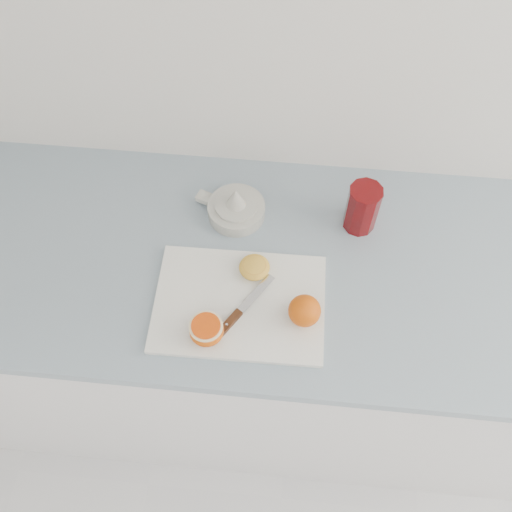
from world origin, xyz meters
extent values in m
cube|color=white|center=(0.00, 2.00, 1.35)|extent=(4.00, 0.04, 2.70)
cube|color=white|center=(-0.11, 1.70, 0.43)|extent=(2.53, 0.60, 0.86)
cube|color=#819AAA|center=(-0.11, 1.70, 0.88)|extent=(2.59, 0.64, 0.03)
cube|color=white|center=(-0.14, 1.58, 0.90)|extent=(0.38, 0.27, 0.01)
sphere|color=orange|center=(0.00, 1.55, 0.94)|extent=(0.07, 0.07, 0.07)
ellipsoid|color=orange|center=(-0.20, 1.49, 0.92)|extent=(0.07, 0.07, 0.04)
cylinder|color=#FFEFB1|center=(-0.20, 1.49, 0.94)|extent=(0.07, 0.07, 0.00)
cylinder|color=#EC5A00|center=(-0.20, 1.49, 0.95)|extent=(0.06, 0.06, 0.00)
ellipsoid|color=gold|center=(-0.12, 1.66, 0.92)|extent=(0.07, 0.07, 0.03)
cylinder|color=orange|center=(-0.12, 1.66, 0.93)|extent=(0.05, 0.05, 0.00)
cube|color=#482111|center=(-0.16, 1.52, 0.91)|extent=(0.06, 0.08, 0.01)
cube|color=#B7B7BC|center=(-0.11, 1.60, 0.91)|extent=(0.08, 0.10, 0.00)
cylinder|color=#B7B7BC|center=(-0.16, 1.52, 0.91)|extent=(0.01, 0.01, 0.01)
cylinder|color=beige|center=(-0.18, 1.82, 0.91)|extent=(0.14, 0.14, 0.03)
cylinder|color=beige|center=(-0.18, 1.82, 0.93)|extent=(0.10, 0.10, 0.01)
cone|color=beige|center=(-0.18, 1.82, 0.96)|extent=(0.05, 0.05, 0.05)
cube|color=beige|center=(-0.26, 1.85, 0.91)|extent=(0.05, 0.04, 0.01)
ellipsoid|color=orange|center=(-0.17, 1.81, 0.93)|extent=(0.01, 0.01, 0.00)
ellipsoid|color=orange|center=(-0.19, 1.84, 0.93)|extent=(0.01, 0.01, 0.00)
ellipsoid|color=orange|center=(-0.19, 1.81, 0.93)|extent=(0.01, 0.01, 0.00)
ellipsoid|color=orange|center=(-0.16, 1.82, 0.93)|extent=(0.01, 0.01, 0.00)
cylinder|color=#60080A|center=(0.12, 1.82, 0.95)|extent=(0.08, 0.08, 0.12)
cylinder|color=orange|center=(0.12, 1.82, 0.90)|extent=(0.06, 0.06, 0.02)
cylinder|color=#60080A|center=(0.12, 1.82, 1.02)|extent=(0.08, 0.08, 0.00)
camera|label=1|loc=(-0.05, 1.01, 2.01)|focal=40.00mm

